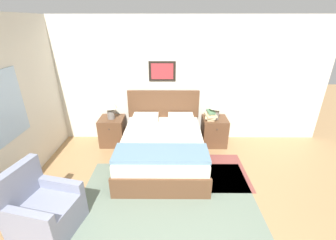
% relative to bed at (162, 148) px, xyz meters
% --- Properties ---
extents(wall_back, '(6.88, 0.09, 2.60)m').
position_rel_bed_xyz_m(wall_back, '(0.01, 1.03, 0.99)').
color(wall_back, beige).
rests_on(wall_back, ground_plane).
extents(wall_left, '(0.08, 5.64, 2.60)m').
position_rel_bed_xyz_m(wall_left, '(-2.26, -0.64, 0.99)').
color(wall_left, beige).
rests_on(wall_left, ground_plane).
extents(area_rug_main, '(2.66, 1.95, 0.01)m').
position_rel_bed_xyz_m(area_rug_main, '(0.10, -1.05, -0.30)').
color(area_rug_main, slate).
rests_on(area_rug_main, ground_plane).
extents(area_rug_bedside, '(0.83, 1.11, 0.01)m').
position_rel_bed_xyz_m(area_rug_bedside, '(1.08, -0.31, -0.30)').
color(area_rug_bedside, brown).
rests_on(area_rug_bedside, ground_plane).
extents(bed, '(1.52, 1.94, 1.14)m').
position_rel_bed_xyz_m(bed, '(0.00, 0.00, 0.00)').
color(bed, brown).
rests_on(bed, ground_plane).
extents(armchair, '(0.86, 0.80, 0.89)m').
position_rel_bed_xyz_m(armchair, '(-1.47, -1.50, -0.01)').
color(armchair, gray).
rests_on(armchair, ground_plane).
extents(nightstand_near_window, '(0.51, 0.52, 0.60)m').
position_rel_bed_xyz_m(nightstand_near_window, '(-1.09, 0.70, -0.01)').
color(nightstand_near_window, brown).
rests_on(nightstand_near_window, ground_plane).
extents(nightstand_by_door, '(0.51, 0.52, 0.60)m').
position_rel_bed_xyz_m(nightstand_by_door, '(1.09, 0.70, -0.01)').
color(nightstand_by_door, brown).
rests_on(nightstand_by_door, ground_plane).
extents(table_lamp_near_window, '(0.27, 0.27, 0.46)m').
position_rel_bed_xyz_m(table_lamp_near_window, '(-1.09, 0.69, 0.59)').
color(table_lamp_near_window, slate).
rests_on(table_lamp_near_window, nightstand_near_window).
extents(table_lamp_by_door, '(0.27, 0.27, 0.46)m').
position_rel_bed_xyz_m(table_lamp_by_door, '(1.08, 0.69, 0.59)').
color(table_lamp_by_door, slate).
rests_on(table_lamp_by_door, nightstand_by_door).
extents(book_thick_bottom, '(0.15, 0.22, 0.04)m').
position_rel_bed_xyz_m(book_thick_bottom, '(0.98, 0.66, 0.31)').
color(book_thick_bottom, beige).
rests_on(book_thick_bottom, nightstand_by_door).
extents(book_hardcover_middle, '(0.25, 0.26, 0.04)m').
position_rel_bed_xyz_m(book_hardcover_middle, '(0.98, 0.66, 0.35)').
color(book_hardcover_middle, beige).
rests_on(book_hardcover_middle, book_thick_bottom).
extents(book_novel_upper, '(0.25, 0.31, 0.04)m').
position_rel_bed_xyz_m(book_novel_upper, '(0.98, 0.66, 0.40)').
color(book_novel_upper, beige).
rests_on(book_novel_upper, book_hardcover_middle).
extents(book_slim_near_top, '(0.15, 0.21, 0.03)m').
position_rel_bed_xyz_m(book_slim_near_top, '(0.98, 0.66, 0.43)').
color(book_slim_near_top, beige).
rests_on(book_slim_near_top, book_novel_upper).
extents(book_paperback_top, '(0.15, 0.27, 0.03)m').
position_rel_bed_xyz_m(book_paperback_top, '(0.98, 0.66, 0.47)').
color(book_paperback_top, '#4C7551').
rests_on(book_paperback_top, book_slim_near_top).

